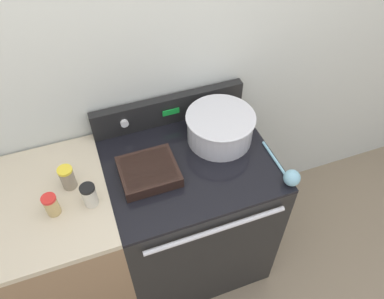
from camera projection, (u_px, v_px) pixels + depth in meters
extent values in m
plane|color=gray|center=(209.00, 299.00, 2.26)|extent=(12.00, 12.00, 0.00)
cube|color=silver|center=(163.00, 60.00, 1.79)|extent=(8.00, 0.05, 2.50)
cube|color=black|center=(190.00, 214.00, 2.14)|extent=(0.81, 0.67, 0.89)
cube|color=black|center=(189.00, 163.00, 1.81)|extent=(0.81, 0.67, 0.02)
cylinder|color=silver|center=(217.00, 230.00, 1.64)|extent=(0.66, 0.02, 0.02)
cube|color=black|center=(169.00, 109.00, 1.94)|extent=(0.81, 0.05, 0.16)
cylinder|color=white|center=(125.00, 123.00, 1.86)|extent=(0.04, 0.02, 0.04)
cylinder|color=white|center=(215.00, 102.00, 1.97)|extent=(0.04, 0.02, 0.04)
cube|color=green|center=(171.00, 112.00, 1.92)|extent=(0.09, 0.01, 0.03)
cube|color=#896B4C|center=(65.00, 253.00, 1.98)|extent=(0.59, 0.67, 0.89)
cube|color=beige|center=(39.00, 203.00, 1.64)|extent=(0.59, 0.67, 0.03)
cylinder|color=silver|center=(220.00, 128.00, 1.85)|extent=(0.33, 0.33, 0.15)
torus|color=silver|center=(221.00, 117.00, 1.80)|extent=(0.34, 0.34, 0.01)
cylinder|color=beige|center=(221.00, 119.00, 1.81)|extent=(0.30, 0.30, 0.02)
cube|color=black|center=(149.00, 172.00, 1.72)|extent=(0.26, 0.24, 0.06)
cube|color=#D1BC7A|center=(148.00, 170.00, 1.71)|extent=(0.23, 0.21, 0.03)
cylinder|color=#7AB2C6|center=(276.00, 161.00, 1.79)|extent=(0.01, 0.27, 0.01)
sphere|color=#7AB2C6|center=(292.00, 178.00, 1.68)|extent=(0.08, 0.08, 0.08)
cylinder|color=beige|center=(90.00, 196.00, 1.59)|extent=(0.06, 0.06, 0.10)
cylinder|color=black|center=(87.00, 188.00, 1.55)|extent=(0.06, 0.06, 0.01)
cylinder|color=gray|center=(68.00, 179.00, 1.65)|extent=(0.06, 0.06, 0.10)
cylinder|color=yellow|center=(65.00, 170.00, 1.61)|extent=(0.07, 0.07, 0.01)
cylinder|color=tan|center=(52.00, 206.00, 1.56)|extent=(0.06, 0.06, 0.09)
cylinder|color=red|center=(48.00, 199.00, 1.52)|extent=(0.06, 0.06, 0.01)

